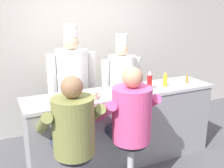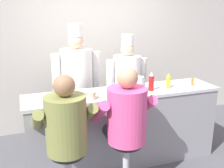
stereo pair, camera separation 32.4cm
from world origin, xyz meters
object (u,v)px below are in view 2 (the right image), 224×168
Objects in this scene: ketchup_bottle_red at (151,82)px; hot_sauce_bottle_orange at (192,81)px; mustard_bottle_yellow at (168,81)px; breakfast_plate at (73,100)px; coffee_mug_tan at (93,95)px; cook_in_whites_far at (127,84)px; diner_seated_pink at (125,118)px; diner_seated_olive at (66,127)px; water_pitcher_clear at (139,84)px; cereal_bowl at (80,93)px; cook_in_whites_near at (77,81)px.

hot_sauce_bottle_orange is (0.66, 0.04, -0.06)m from ketchup_bottle_red.
breakfast_plate is (-1.30, -0.10, -0.08)m from mustard_bottle_yellow.
cook_in_whites_far reaches higher than coffee_mug_tan.
diner_seated_pink is 1.26m from cook_in_whites_far.
hot_sauce_bottle_orange is 1.92m from diner_seated_olive.
coffee_mug_tan is 0.49m from diner_seated_pink.
water_pitcher_clear is at bearing 175.13° from ketchup_bottle_red.
cereal_bowl reaches higher than breakfast_plate.
cook_in_whites_near reaches higher than breakfast_plate.
mustard_bottle_yellow reaches higher than water_pitcher_clear.
breakfast_plate is 0.44m from diner_seated_olive.
cereal_bowl is at bearing -99.00° from cook_in_whites_near.
diner_seated_olive is (-1.19, -0.46, -0.25)m from ketchup_bottle_red.
hot_sauce_bottle_orange is 0.07× the size of cook_in_whites_far.
cook_in_whites_far is at bearing 45.50° from diner_seated_olive.
diner_seated_olive reaches higher than cereal_bowl.
coffee_mug_tan is (-1.08, -0.11, -0.05)m from mustard_bottle_yellow.
cook_in_whites_far is (0.76, 0.79, -0.14)m from coffee_mug_tan.
ketchup_bottle_red reaches higher than cereal_bowl.
diner_seated_olive is 1.63m from cook_in_whites_far.
breakfast_plate is (-1.03, -0.07, -0.10)m from ketchup_bottle_red.
cereal_bowl is 0.70m from diner_seated_pink.
mustard_bottle_yellow is at bearing 6.39° from ketchup_bottle_red.
mustard_bottle_yellow is (0.27, 0.03, -0.02)m from ketchup_bottle_red.
diner_seated_olive is 1.30m from cook_in_whites_near.
water_pitcher_clear is (-0.44, -0.02, 0.00)m from mustard_bottle_yellow.
coffee_mug_tan is 0.08× the size of cook_in_whites_far.
mustard_bottle_yellow reaches higher than breakfast_plate.
cereal_bowl is (0.12, 0.19, 0.01)m from breakfast_plate.
cook_in_whites_near is (0.22, 0.85, -0.02)m from breakfast_plate.
cook_in_whites_far is (0.76, -0.07, -0.09)m from cook_in_whites_near.
ketchup_bottle_red is 1.13m from cook_in_whites_near.
cereal_bowl is 0.66m from diner_seated_olive.
coffee_mug_tan is at bearing -61.60° from cereal_bowl.
mustard_bottle_yellow is 1.56m from diner_seated_olive.
diner_seated_pink reaches higher than diner_seated_olive.
cook_in_whites_far reaches higher than cereal_bowl.
cereal_bowl is at bearing 122.96° from diner_seated_pink.
cereal_bowl is 1.05m from cook_in_whites_far.
diner_seated_pink reaches higher than mustard_bottle_yellow.
breakfast_plate is at bearing 141.78° from diner_seated_pink.
mustard_bottle_yellow is at bearing 4.41° from breakfast_plate.
diner_seated_pink is (0.37, -0.57, -0.15)m from cereal_bowl.
mustard_bottle_yellow is 0.14× the size of diner_seated_olive.
hot_sauce_bottle_orange reaches higher than coffee_mug_tan.
coffee_mug_tan is at bearing -174.15° from mustard_bottle_yellow.
breakfast_plate is at bearing -104.71° from cook_in_whites_near.
diner_seated_olive is 0.86× the size of cook_in_whites_far.
cook_in_whites_far is (-0.32, 0.68, -0.19)m from mustard_bottle_yellow.
cook_in_whites_far reaches higher than breakfast_plate.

